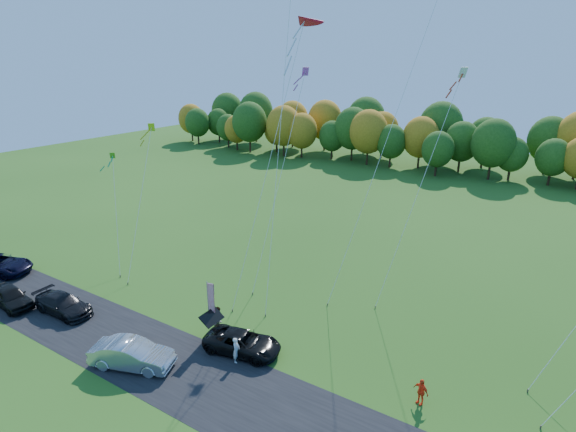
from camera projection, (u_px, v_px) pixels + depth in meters
The scene contains 18 objects.
ground at pixel (240, 342), 29.35m from camera, with size 160.00×160.00×0.00m, color #275115.
asphalt_strip at pixel (197, 377), 26.14m from camera, with size 90.00×6.00×0.01m, color black.
tree_line at pixel (446, 173), 73.43m from camera, with size 116.00×12.00×10.00m, color #1E4711, non-canonical shape.
black_suv at pixel (242, 342), 28.20m from camera, with size 2.27×4.92×1.37m, color black.
silver_sedan at pixel (132, 354), 26.82m from camera, with size 1.75×5.02×1.66m, color #B5B4BA.
dark_truck_a at pixel (63, 304), 32.57m from camera, with size 1.97×4.86×1.41m, color black.
dark_truck_b at pixel (10, 297), 33.50m from camera, with size 1.80×4.47×1.52m, color black.
person_tailgate_a at pixel (236, 350), 27.24m from camera, with size 0.60×0.39×1.64m, color silver.
person_tailgate_b at pixel (219, 319), 30.30m from camera, with size 0.89×0.70×1.84m, color gray.
person_east at pixel (421, 391), 23.90m from camera, with size 0.91×0.38×1.55m, color #F64117.
feather_flag at pixel (211, 303), 29.35m from camera, with size 0.53×0.13×3.98m.
kite_delta_blue at pixel (283, 96), 31.76m from camera, with size 4.40×10.27×30.69m.
kite_parafoil_orange at pixel (400, 103), 32.30m from camera, with size 6.52×11.96×29.41m.
kite_delta_red at pixel (271, 152), 32.47m from camera, with size 2.90×9.28×21.82m.
kite_diamond_yellow at pixel (140, 202), 38.24m from camera, with size 3.42×7.16×12.60m.
kite_diamond_green at pixel (116, 214), 39.08m from camera, with size 4.47×4.22×9.98m.
kite_diamond_white at pixel (419, 191), 32.65m from camera, with size 3.47×7.46×17.38m.
kite_diamond_pink at pixel (281, 175), 36.00m from camera, with size 1.14×8.96×17.28m.
Camera 1 is at (15.93, -19.53, 17.45)m, focal length 28.00 mm.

